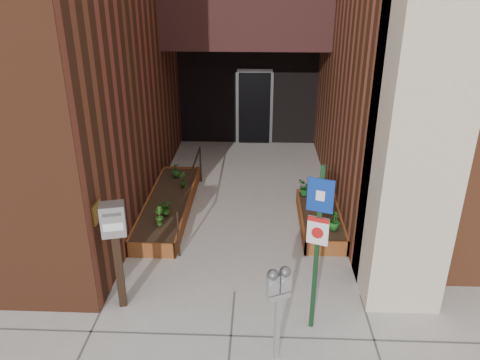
# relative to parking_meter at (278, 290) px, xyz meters

# --- Properties ---
(ground) EXTENTS (80.00, 80.00, 0.00)m
(ground) POSITION_rel_parking_meter_xyz_m (-0.62, 1.37, -1.09)
(ground) COLOR #9E9991
(ground) RESTS_ON ground
(planter_left) EXTENTS (0.90, 3.60, 0.30)m
(planter_left) POSITION_rel_parking_meter_xyz_m (-2.17, 4.07, -0.96)
(planter_left) COLOR brown
(planter_left) RESTS_ON ground
(planter_right) EXTENTS (0.80, 2.20, 0.30)m
(planter_right) POSITION_rel_parking_meter_xyz_m (0.98, 3.57, -0.96)
(planter_right) COLOR brown
(planter_right) RESTS_ON ground
(handrail) EXTENTS (0.04, 3.34, 0.90)m
(handrail) POSITION_rel_parking_meter_xyz_m (-1.67, 4.02, -0.35)
(handrail) COLOR black
(handrail) RESTS_ON ground
(parking_meter) EXTENTS (0.33, 0.23, 1.41)m
(parking_meter) POSITION_rel_parking_meter_xyz_m (0.00, 0.00, 0.00)
(parking_meter) COLOR #A0A0A2
(parking_meter) RESTS_ON ground
(sign_post) EXTENTS (0.33, 0.14, 2.51)m
(sign_post) POSITION_rel_parking_meter_xyz_m (0.52, 0.62, 0.45)
(sign_post) COLOR #123319
(sign_post) RESTS_ON ground
(payment_dropbox) EXTENTS (0.40, 0.33, 1.74)m
(payment_dropbox) POSITION_rel_parking_meter_xyz_m (-2.32, 0.98, 0.16)
(payment_dropbox) COLOR black
(payment_dropbox) RESTS_ON ground
(shrub_left_a) EXTENTS (0.33, 0.33, 0.33)m
(shrub_left_a) POSITION_rel_parking_meter_xyz_m (-2.09, 3.40, -0.63)
(shrub_left_a) COLOR #255D1A
(shrub_left_a) RESTS_ON planter_left
(shrub_left_b) EXTENTS (0.27, 0.27, 0.35)m
(shrub_left_b) POSITION_rel_parking_meter_xyz_m (-2.14, 2.98, -0.62)
(shrub_left_b) COLOR #2C601B
(shrub_left_b) RESTS_ON planter_left
(shrub_left_c) EXTENTS (0.25, 0.25, 0.32)m
(shrub_left_c) POSITION_rel_parking_meter_xyz_m (-2.20, 5.27, -0.63)
(shrub_left_c) COLOR #205919
(shrub_left_c) RESTS_ON planter_left
(shrub_left_d) EXTENTS (0.26, 0.26, 0.35)m
(shrub_left_d) POSITION_rel_parking_meter_xyz_m (-1.95, 4.72, -0.62)
(shrub_left_d) COLOR #245D1A
(shrub_left_d) RESTS_ON planter_left
(shrub_right_a) EXTENTS (0.23, 0.23, 0.38)m
(shrub_right_a) POSITION_rel_parking_meter_xyz_m (1.15, 2.93, -0.61)
(shrub_right_a) COLOR #1C631C
(shrub_right_a) RESTS_ON planter_right
(shrub_right_b) EXTENTS (0.26, 0.26, 0.38)m
(shrub_right_b) POSITION_rel_parking_meter_xyz_m (1.12, 2.97, -0.61)
(shrub_right_b) COLOR #295A19
(shrub_right_b) RESTS_ON planter_right
(shrub_right_c) EXTENTS (0.38, 0.38, 0.35)m
(shrub_right_c) POSITION_rel_parking_meter_xyz_m (0.73, 4.38, -0.62)
(shrub_right_c) COLOR #164F18
(shrub_right_c) RESTS_ON planter_right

